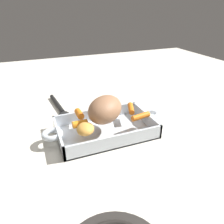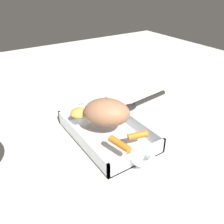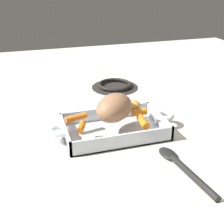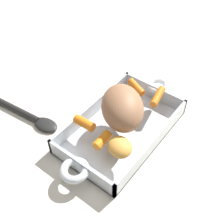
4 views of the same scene
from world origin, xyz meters
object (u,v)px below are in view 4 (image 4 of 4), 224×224
(baby_carrot_center_left, at_px, (102,140))
(potato_golden_small, at_px, (120,147))
(baby_carrot_southwest, at_px, (136,87))
(pork_roast, at_px, (125,107))
(baby_carrot_northwest, at_px, (84,123))
(baby_carrot_long, at_px, (158,97))
(roasting_dish, at_px, (122,128))
(serving_spoon, at_px, (27,115))

(baby_carrot_center_left, distance_m, potato_golden_small, 0.04)
(baby_carrot_center_left, bearing_deg, baby_carrot_southwest, 11.55)
(pork_roast, height_order, baby_carrot_center_left, pork_roast)
(pork_roast, xyz_separation_m, baby_carrot_southwest, (0.10, 0.04, -0.03))
(baby_carrot_northwest, height_order, baby_carrot_long, baby_carrot_northwest)
(baby_carrot_southwest, bearing_deg, baby_carrot_center_left, -168.45)
(baby_carrot_long, distance_m, potato_golden_small, 0.19)
(baby_carrot_center_left, bearing_deg, pork_roast, 2.19)
(baby_carrot_northwest, bearing_deg, baby_carrot_center_left, -101.96)
(baby_carrot_long, bearing_deg, potato_golden_small, -174.05)
(baby_carrot_long, relative_size, baby_carrot_center_left, 1.46)
(baby_carrot_center_left, xyz_separation_m, potato_golden_small, (0.01, -0.04, 0.01))
(pork_roast, height_order, baby_carrot_northwest, pork_roast)
(pork_roast, distance_m, baby_carrot_long, 0.11)
(roasting_dish, bearing_deg, potato_golden_small, -147.05)
(roasting_dish, height_order, serving_spoon, roasting_dish)
(baby_carrot_long, height_order, baby_carrot_center_left, baby_carrot_center_left)
(serving_spoon, bearing_deg, baby_carrot_northwest, 6.78)
(serving_spoon, bearing_deg, baby_carrot_southwest, 41.93)
(potato_golden_small, bearing_deg, pork_roast, 29.62)
(potato_golden_small, bearing_deg, serving_spoon, 96.32)
(pork_roast, relative_size, baby_carrot_southwest, 2.49)
(roasting_dish, relative_size, pork_roast, 2.93)
(baby_carrot_northwest, relative_size, baby_carrot_southwest, 0.97)
(baby_carrot_northwest, height_order, baby_carrot_center_left, baby_carrot_northwest)
(serving_spoon, bearing_deg, potato_golden_small, 0.09)
(baby_carrot_southwest, relative_size, serving_spoon, 0.23)
(pork_roast, xyz_separation_m, baby_carrot_northwest, (-0.07, 0.06, -0.03))
(baby_carrot_southwest, xyz_separation_m, baby_carrot_long, (0.00, -0.06, -0.00))
(baby_carrot_northwest, xyz_separation_m, serving_spoon, (-0.04, 0.17, -0.05))
(baby_carrot_center_left, bearing_deg, potato_golden_small, -83.47)
(roasting_dish, relative_size, baby_carrot_northwest, 7.55)
(baby_carrot_center_left, bearing_deg, baby_carrot_northwest, 78.04)
(baby_carrot_center_left, relative_size, serving_spoon, 0.20)
(roasting_dish, relative_size, potato_golden_small, 6.86)
(baby_carrot_southwest, relative_size, baby_carrot_center_left, 1.20)
(pork_roast, distance_m, potato_golden_small, 0.10)
(roasting_dish, relative_size, baby_carrot_center_left, 8.76)
(baby_carrot_northwest, xyz_separation_m, baby_carrot_southwest, (0.18, -0.02, -0.00))
(pork_roast, height_order, potato_golden_small, pork_roast)
(pork_roast, distance_m, baby_carrot_center_left, 0.09)
(pork_roast, bearing_deg, baby_carrot_southwest, 19.09)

